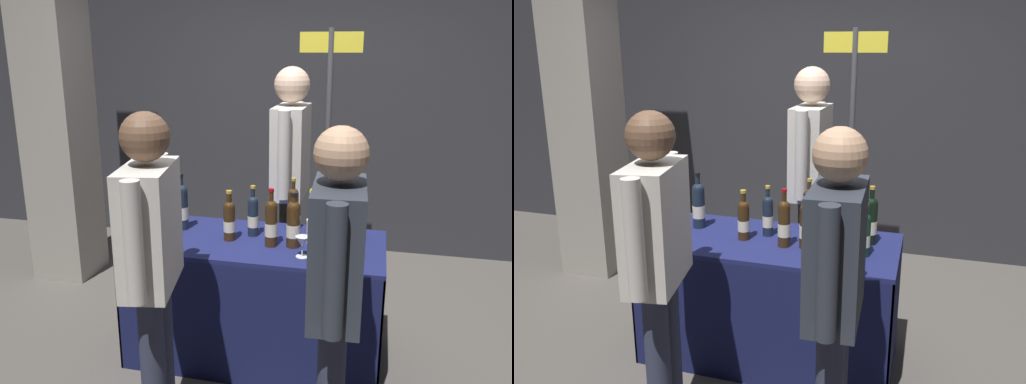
% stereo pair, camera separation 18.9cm
% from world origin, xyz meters
% --- Properties ---
extents(ground_plane, '(12.00, 12.00, 0.00)m').
position_xyz_m(ground_plane, '(0.00, 0.00, 0.00)').
color(ground_plane, '#514C47').
extents(back_partition, '(7.92, 0.12, 3.16)m').
position_xyz_m(back_partition, '(0.00, 2.03, 1.58)').
color(back_partition, '#2D2D33').
rests_on(back_partition, ground_plane).
extents(concrete_pillar, '(0.45, 0.45, 3.21)m').
position_xyz_m(concrete_pillar, '(-1.85, 0.87, 1.60)').
color(concrete_pillar, gray).
rests_on(concrete_pillar, ground_plane).
extents(tasting_table, '(1.52, 0.70, 0.77)m').
position_xyz_m(tasting_table, '(0.00, 0.00, 0.53)').
color(tasting_table, '#191E51').
rests_on(tasting_table, ground_plane).
extents(featured_wine_bottle, '(0.08, 0.08, 0.33)m').
position_xyz_m(featured_wine_bottle, '(0.23, -0.05, 0.91)').
color(featured_wine_bottle, '#38230F').
rests_on(featured_wine_bottle, tasting_table).
extents(display_bottle_0, '(0.08, 0.08, 0.35)m').
position_xyz_m(display_bottle_0, '(0.58, 0.12, 0.92)').
color(display_bottle_0, black).
rests_on(display_bottle_0, tasting_table).
extents(display_bottle_1, '(0.07, 0.07, 0.31)m').
position_xyz_m(display_bottle_1, '(-0.16, -0.03, 0.90)').
color(display_bottle_1, '#38230F').
rests_on(display_bottle_1, tasting_table).
extents(display_bottle_2, '(0.07, 0.07, 0.34)m').
position_xyz_m(display_bottle_2, '(0.18, 0.22, 0.91)').
color(display_bottle_2, '#38230F').
rests_on(display_bottle_2, tasting_table).
extents(display_bottle_3, '(0.07, 0.07, 0.30)m').
position_xyz_m(display_bottle_3, '(0.57, -0.08, 0.90)').
color(display_bottle_3, black).
rests_on(display_bottle_3, tasting_table).
extents(display_bottle_4, '(0.08, 0.08, 0.36)m').
position_xyz_m(display_bottle_4, '(-0.50, 0.09, 0.92)').
color(display_bottle_4, '#192333').
rests_on(display_bottle_4, tasting_table).
extents(display_bottle_5, '(0.07, 0.07, 0.30)m').
position_xyz_m(display_bottle_5, '(0.51, -0.21, 0.90)').
color(display_bottle_5, '#192333').
rests_on(display_bottle_5, tasting_table).
extents(display_bottle_6, '(0.07, 0.07, 0.35)m').
position_xyz_m(display_bottle_6, '(0.11, -0.07, 0.91)').
color(display_bottle_6, '#38230F').
rests_on(display_bottle_6, tasting_table).
extents(display_bottle_7, '(0.07, 0.07, 0.32)m').
position_xyz_m(display_bottle_7, '(-0.04, 0.08, 0.90)').
color(display_bottle_7, '#192333').
rests_on(display_bottle_7, tasting_table).
extents(wine_glass_near_vendor, '(0.08, 0.08, 0.12)m').
position_xyz_m(wine_glass_near_vendor, '(0.31, -0.19, 0.86)').
color(wine_glass_near_vendor, silver).
rests_on(wine_glass_near_vendor, tasting_table).
extents(flower_vase, '(0.09, 0.09, 0.39)m').
position_xyz_m(flower_vase, '(0.34, 0.04, 0.89)').
color(flower_vase, silver).
rests_on(flower_vase, tasting_table).
extents(vendor_presenter, '(0.24, 0.63, 1.76)m').
position_xyz_m(vendor_presenter, '(0.09, 0.65, 1.08)').
color(vendor_presenter, '#4C4233').
rests_on(vendor_presenter, ground_plane).
extents(taster_foreground_right, '(0.23, 0.60, 1.60)m').
position_xyz_m(taster_foreground_right, '(0.54, -0.84, 0.96)').
color(taster_foreground_right, '#2D3347').
rests_on(taster_foreground_right, ground_plane).
extents(taster_foreground_left, '(0.29, 0.60, 1.62)m').
position_xyz_m(taster_foreground_left, '(-0.31, -0.78, 0.97)').
color(taster_foreground_left, '#2D3347').
rests_on(taster_foreground_left, ground_plane).
extents(booth_signpost, '(0.47, 0.04, 2.03)m').
position_xyz_m(booth_signpost, '(0.29, 1.18, 1.21)').
color(booth_signpost, '#47474C').
rests_on(booth_signpost, ground_plane).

